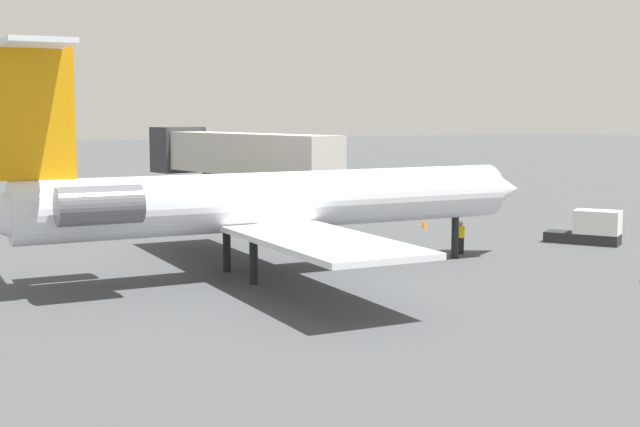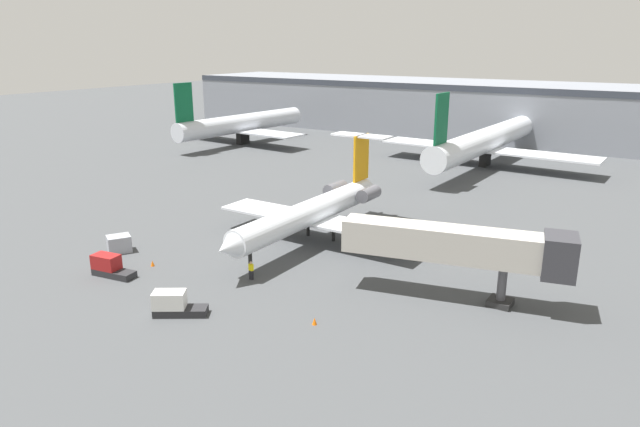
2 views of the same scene
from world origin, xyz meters
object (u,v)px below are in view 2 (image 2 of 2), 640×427
object	(u,v)px
baggage_tug_trailing	(174,305)
traffic_cone_near	(153,263)
parked_airliner_west_mid	(486,141)
ground_crew_marshaller	(251,270)
parked_airliner_west_end	(241,124)
cargo_container_uld	(119,244)
regional_jet	(315,209)
jet_bridge	(468,247)
traffic_cone_mid	(315,321)
baggage_tug_lead	(110,267)

from	to	relation	value
baggage_tug_trailing	traffic_cone_near	size ratio (longest dim) A/B	7.47
baggage_tug_trailing	parked_airliner_west_mid	world-z (taller)	parked_airliner_west_mid
ground_crew_marshaller	parked_airliner_west_end	bearing A→B (deg)	130.93
ground_crew_marshaller	cargo_container_uld	size ratio (longest dim) A/B	0.61
regional_jet	ground_crew_marshaller	world-z (taller)	regional_jet
jet_bridge	traffic_cone_mid	world-z (taller)	jet_bridge
traffic_cone_mid	parked_airliner_west_mid	xyz separation A→B (m)	(-7.03, 62.68, 4.02)
regional_jet	parked_airliner_west_end	bearing A→B (deg)	137.30
jet_bridge	cargo_container_uld	xyz separation A→B (m)	(-32.45, -7.71, -3.73)
ground_crew_marshaller	cargo_container_uld	bearing A→B (deg)	-173.81
traffic_cone_near	traffic_cone_mid	xyz separation A→B (m)	(18.92, -1.45, 0.00)
baggage_tug_trailing	traffic_cone_mid	bearing A→B (deg)	24.36
cargo_container_uld	parked_airliner_west_mid	bearing A→B (deg)	73.75
regional_jet	jet_bridge	distance (m)	18.78
cargo_container_uld	parked_airliner_west_mid	distance (m)	62.98
parked_airliner_west_end	ground_crew_marshaller	bearing A→B (deg)	-49.07
parked_airliner_west_mid	traffic_cone_mid	bearing A→B (deg)	-83.60
traffic_cone_mid	parked_airliner_west_end	size ratio (longest dim) A/B	0.02
jet_bridge	parked_airliner_west_mid	world-z (taller)	parked_airliner_west_mid
parked_airliner_west_end	traffic_cone_near	bearing A→B (deg)	-56.78
ground_crew_marshaller	parked_airliner_west_end	distance (m)	70.92
ground_crew_marshaller	traffic_cone_mid	xyz separation A→B (m)	(9.22, -3.98, -0.58)
jet_bridge	baggage_tug_trailing	xyz separation A→B (m)	(-17.61, -14.45, -3.72)
jet_bridge	traffic_cone_near	xyz separation A→B (m)	(-26.74, -8.57, -4.28)
cargo_container_uld	traffic_cone_near	distance (m)	5.80
jet_bridge	baggage_tug_trailing	bearing A→B (deg)	-140.63
jet_bridge	parked_airliner_west_end	xyz separation A→B (m)	(-63.46, 47.49, -0.44)
cargo_container_uld	parked_airliner_west_mid	world-z (taller)	parked_airliner_west_mid
regional_jet	ground_crew_marshaller	distance (m)	11.82
traffic_cone_near	parked_airliner_west_mid	size ratio (longest dim) A/B	0.01
jet_bridge	cargo_container_uld	bearing A→B (deg)	-166.63
cargo_container_uld	traffic_cone_near	size ratio (longest dim) A/B	5.06
cargo_container_uld	traffic_cone_near	xyz separation A→B (m)	(5.71, -0.86, -0.55)
cargo_container_uld	traffic_cone_mid	xyz separation A→B (m)	(24.63, -2.31, -0.55)
traffic_cone_mid	parked_airliner_west_mid	world-z (taller)	parked_airliner_west_mid
traffic_cone_mid	parked_airliner_west_mid	size ratio (longest dim) A/B	0.01
baggage_tug_lead	parked_airliner_west_end	world-z (taller)	parked_airliner_west_end
traffic_cone_near	parked_airliner_west_mid	distance (m)	62.51
baggage_tug_lead	jet_bridge	bearing A→B (deg)	23.31
baggage_tug_lead	traffic_cone_near	size ratio (longest dim) A/B	7.57
baggage_tug_trailing	traffic_cone_near	world-z (taller)	baggage_tug_trailing
baggage_tug_lead	cargo_container_uld	world-z (taller)	baggage_tug_lead
traffic_cone_mid	parked_airliner_west_end	world-z (taller)	parked_airliner_west_end
cargo_container_uld	parked_airliner_west_end	world-z (taller)	parked_airliner_west_end
cargo_container_uld	regional_jet	bearing A→B (deg)	42.21
baggage_tug_trailing	traffic_cone_mid	xyz separation A→B (m)	(9.79, 4.43, -0.56)
ground_crew_marshaller	baggage_tug_lead	size ratio (longest dim) A/B	0.41
parked_airliner_west_mid	baggage_tug_trailing	bearing A→B (deg)	-92.36
traffic_cone_near	parked_airliner_west_end	size ratio (longest dim) A/B	0.02
baggage_tug_lead	traffic_cone_near	world-z (taller)	baggage_tug_lead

